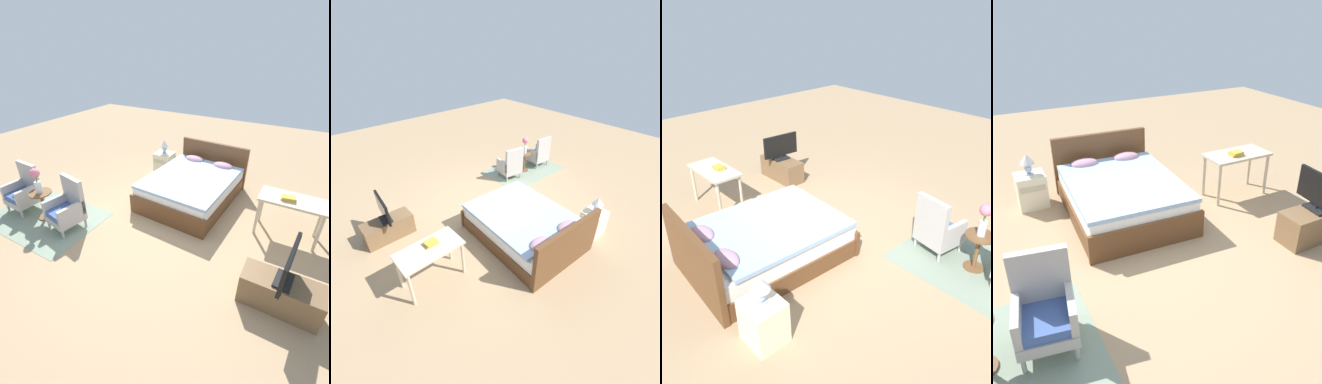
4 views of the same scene
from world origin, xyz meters
The scene contains 12 objects.
ground_plane centered at (0.00, 0.00, 0.00)m, with size 16.00×16.00×0.00m, color #A38460.
floor_rug centered at (-2.08, -0.89, 0.00)m, with size 2.10×1.50×0.01m.
bed centered at (0.09, 1.17, 0.30)m, with size 1.71×2.26×0.96m.
armchair_by_window_right centered at (-1.47, -0.83, 0.38)m, with size 0.62×0.62×0.92m.
side_table centered at (-2.08, -0.88, 0.35)m, with size 0.40×0.40×0.56m.
flower_vase centered at (-2.08, -0.88, 0.85)m, with size 0.17×0.17×0.48m.
nightstand centered at (-1.08, 1.97, 0.27)m, with size 0.44×0.41×0.54m.
table_lamp centered at (-1.08, 1.97, 0.75)m, with size 0.22×0.22×0.33m.
tv_stand centered at (2.11, -0.70, 0.22)m, with size 0.96×0.40×0.44m.
tv_flatscreen centered at (2.12, -0.70, 0.70)m, with size 0.23×0.75×0.51m.
vanity_desk centered at (1.99, 0.84, 0.62)m, with size 1.04×0.52×0.73m.
book_stack centered at (1.92, 0.78, 0.76)m, with size 0.22×0.17×0.06m.
Camera 3 is at (-3.69, 3.50, 3.41)m, focal length 35.00 mm.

